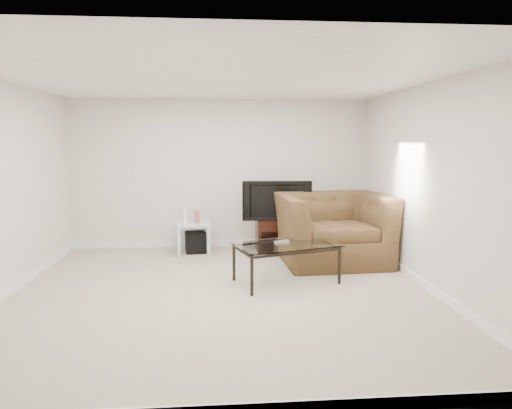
{
  "coord_description": "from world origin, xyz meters",
  "views": [
    {
      "loc": [
        -0.02,
        -5.27,
        1.8
      ],
      "look_at": [
        0.5,
        1.2,
        0.9
      ],
      "focal_mm": 32.0,
      "sensor_mm": 36.0,
      "label": 1
    }
  ],
  "objects": [
    {
      "name": "recliner",
      "position": [
        1.66,
        1.32,
        0.69
      ],
      "size": [
        1.63,
        1.11,
        1.38
      ],
      "primitive_type": "imported",
      "rotation": [
        0.0,
        0.0,
        0.06
      ],
      "color": "brown",
      "rests_on": "floor"
    },
    {
      "name": "plate_right_outlet",
      "position": [
        2.49,
        1.3,
        0.3
      ],
      "size": [
        0.02,
        0.08,
        0.12
      ],
      "primitive_type": "cube",
      "color": "white",
      "rests_on": "wall_right"
    },
    {
      "name": "coffee_table",
      "position": [
        0.82,
        0.37,
        0.25
      ],
      "size": [
        1.44,
        1.08,
        0.5
      ],
      "primitive_type": null,
      "rotation": [
        0.0,
        0.0,
        0.3
      ],
      "color": "black",
      "rests_on": "floor"
    },
    {
      "name": "wall_right",
      "position": [
        2.5,
        0.0,
        1.25
      ],
      "size": [
        0.02,
        5.0,
        2.5
      ],
      "primitive_type": "cube",
      "color": "silver",
      "rests_on": "ground"
    },
    {
      "name": "plate_back",
      "position": [
        -1.4,
        2.49,
        1.25
      ],
      "size": [
        0.12,
        0.02,
        0.12
      ],
      "primitive_type": "cube",
      "color": "white",
      "rests_on": "wall_back"
    },
    {
      "name": "floor",
      "position": [
        0.0,
        0.0,
        0.0
      ],
      "size": [
        5.0,
        5.0,
        0.0
      ],
      "primitive_type": "plane",
      "color": "tan",
      "rests_on": "ground"
    },
    {
      "name": "wall_back",
      "position": [
        0.0,
        2.5,
        1.25
      ],
      "size": [
        5.0,
        0.02,
        2.5
      ],
      "primitive_type": "cube",
      "color": "silver",
      "rests_on": "ground"
    },
    {
      "name": "subwoofer",
      "position": [
        -0.42,
        2.07,
        0.18
      ],
      "size": [
        0.37,
        0.37,
        0.32
      ],
      "primitive_type": "cube",
      "rotation": [
        0.0,
        0.0,
        0.14
      ],
      "color": "black",
      "rests_on": "floor"
    },
    {
      "name": "tv_stand",
      "position": [
        0.9,
        2.05,
        0.27
      ],
      "size": [
        0.66,
        0.46,
        0.54
      ],
      "primitive_type": null,
      "rotation": [
        0.0,
        0.0,
        0.03
      ],
      "color": "black",
      "rests_on": "floor"
    },
    {
      "name": "dvd_player",
      "position": [
        0.9,
        2.01,
        0.45
      ],
      "size": [
        0.36,
        0.25,
        0.05
      ],
      "primitive_type": "cube",
      "rotation": [
        0.0,
        0.0,
        0.03
      ],
      "color": "black",
      "rests_on": "tv_stand"
    },
    {
      "name": "game_case",
      "position": [
        -0.38,
        2.03,
        0.6
      ],
      "size": [
        0.08,
        0.15,
        0.2
      ],
      "primitive_type": "cube",
      "rotation": [
        0.0,
        0.0,
        0.22
      ],
      "color": "#CC4C4C",
      "rests_on": "side_table"
    },
    {
      "name": "ceiling",
      "position": [
        0.0,
        0.0,
        2.5
      ],
      "size": [
        5.0,
        5.0,
        0.0
      ],
      "primitive_type": "plane",
      "color": "white",
      "rests_on": "ground"
    },
    {
      "name": "side_table",
      "position": [
        -0.45,
        2.05,
        0.25
      ],
      "size": [
        0.56,
        0.56,
        0.5
      ],
      "primitive_type": null,
      "rotation": [
        0.0,
        0.0,
        0.08
      ],
      "color": "silver",
      "rests_on": "floor"
    },
    {
      "name": "television",
      "position": [
        0.9,
        2.02,
        0.86
      ],
      "size": [
        1.04,
        0.26,
        0.64
      ],
      "primitive_type": "imported",
      "rotation": [
        0.0,
        0.0,
        -0.05
      ],
      "color": "black",
      "rests_on": "tv_stand"
    },
    {
      "name": "remote",
      "position": [
        0.77,
        0.46,
        0.52
      ],
      "size": [
        0.21,
        0.14,
        0.02
      ],
      "primitive_type": "cube",
      "rotation": [
        0.0,
        0.0,
        0.45
      ],
      "color": "#B2B2B7",
      "rests_on": "coffee_table"
    },
    {
      "name": "plate_right_switch",
      "position": [
        2.49,
        1.6,
        1.25
      ],
      "size": [
        0.02,
        0.09,
        0.13
      ],
      "primitive_type": "cube",
      "color": "white",
      "rests_on": "wall_right"
    },
    {
      "name": "game_console",
      "position": [
        -0.57,
        2.02,
        0.61
      ],
      "size": [
        0.06,
        0.17,
        0.23
      ],
      "primitive_type": "cube",
      "rotation": [
        0.0,
        0.0,
        0.04
      ],
      "color": "white",
      "rests_on": "side_table"
    }
  ]
}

